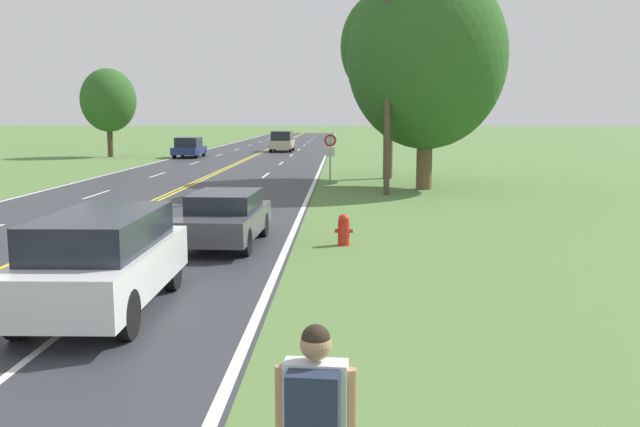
{
  "coord_description": "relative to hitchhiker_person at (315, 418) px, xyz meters",
  "views": [
    {
      "loc": [
        6.99,
        -1.14,
        3.16
      ],
      "look_at": [
        6.56,
        11.56,
        1.32
      ],
      "focal_mm": 38.0,
      "sensor_mm": 36.0,
      "label": 1
    }
  ],
  "objects": [
    {
      "name": "utility_pole_midground",
      "position": [
        1.92,
        22.45,
        3.56
      ],
      "size": [
        1.8,
        0.24,
        8.92
      ],
      "color": "brown",
      "rests_on": "ground"
    },
    {
      "name": "tree_behind_sign",
      "position": [
        2.44,
        29.69,
        5.42
      ],
      "size": [
        4.81,
        4.81,
        9.28
      ],
      "color": "brown",
      "rests_on": "ground"
    },
    {
      "name": "traffic_sign",
      "position": [
        -0.43,
        27.82,
        0.65
      ],
      "size": [
        0.6,
        0.1,
        2.28
      ],
      "color": "gray",
      "rests_on": "ground"
    },
    {
      "name": "car_dark_blue_sedan_mid_far",
      "position": [
        -11.42,
        46.26,
        -0.28
      ],
      "size": [
        1.88,
        4.14,
        1.52
      ],
      "rotation": [
        0.0,
        0.0,
        1.57
      ],
      "color": "black",
      "rests_on": "ground"
    },
    {
      "name": "tree_left_verge",
      "position": [
        3.68,
        24.72,
        4.52
      ],
      "size": [
        6.72,
        6.72,
        9.46
      ],
      "color": "brown",
      "rests_on": "ground"
    },
    {
      "name": "fire_hydrant",
      "position": [
        0.21,
        11.86,
        -0.66
      ],
      "size": [
        0.44,
        0.28,
        0.77
      ],
      "color": "red",
      "rests_on": "ground"
    },
    {
      "name": "car_white_suv_approaching",
      "position": [
        -3.66,
        6.04,
        -0.18
      ],
      "size": [
        1.83,
        4.47,
        1.62
      ],
      "rotation": [
        0.0,
        0.0,
        -1.55
      ],
      "color": "black",
      "rests_on": "ground"
    },
    {
      "name": "hitchhiker_person",
      "position": [
        0.0,
        0.0,
        0.0
      ],
      "size": [
        0.58,
        0.44,
        1.72
      ],
      "rotation": [
        0.0,
        0.0,
        1.49
      ],
      "color": "#475175",
      "rests_on": "ground"
    },
    {
      "name": "car_dark_grey_sedan_mid_near",
      "position": [
        -2.71,
        11.79,
        -0.36
      ],
      "size": [
        1.88,
        4.11,
        1.3
      ],
      "rotation": [
        0.0,
        0.0,
        -1.61
      ],
      "color": "black",
      "rests_on": "ground"
    },
    {
      "name": "car_champagne_suv_receding",
      "position": [
        -5.15,
        54.85,
        -0.11
      ],
      "size": [
        1.92,
        4.62,
        1.79
      ],
      "rotation": [
        0.0,
        0.0,
        -1.58
      ],
      "color": "black",
      "rests_on": "ground"
    },
    {
      "name": "tree_mid_treeline",
      "position": [
        -17.58,
        46.75,
        3.22
      ],
      "size": [
        4.14,
        4.14,
        6.67
      ],
      "color": "#473828",
      "rests_on": "ground"
    }
  ]
}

